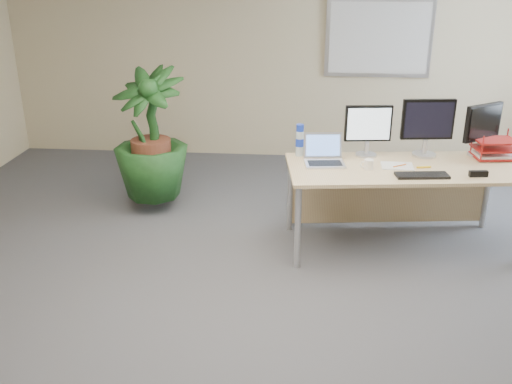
# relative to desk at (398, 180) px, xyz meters

# --- Properties ---
(floor) EXTENTS (8.00, 8.00, 0.00)m
(floor) POSITION_rel_desk_xyz_m (-1.18, -1.55, -0.60)
(floor) COLOR #444348
(floor) RESTS_ON ground
(back_wall) EXTENTS (7.00, 0.04, 2.70)m
(back_wall) POSITION_rel_desk_xyz_m (-1.18, 2.45, 0.75)
(back_wall) COLOR #C6B38C
(back_wall) RESTS_ON floor
(whiteboard) EXTENTS (1.30, 0.04, 0.95)m
(whiteboard) POSITION_rel_desk_xyz_m (0.02, 2.42, 0.95)
(whiteboard) COLOR #ADACB1
(whiteboard) RESTS_ON back_wall
(desk) EXTENTS (2.08, 1.07, 0.76)m
(desk) POSITION_rel_desk_xyz_m (0.00, 0.00, 0.00)
(desk) COLOR tan
(desk) RESTS_ON floor
(floor_plant) EXTENTS (1.09, 1.09, 1.50)m
(floor_plant) POSITION_rel_desk_xyz_m (-2.39, 0.53, 0.15)
(floor_plant) COLOR #153A15
(floor_plant) RESTS_ON floor
(monitor_left) EXTENTS (0.42, 0.19, 0.47)m
(monitor_left) POSITION_rel_desk_xyz_m (-0.28, 0.16, 0.43)
(monitor_left) COLOR #BBBCC0
(monitor_left) RESTS_ON desk
(monitor_right) EXTENTS (0.47, 0.21, 0.52)m
(monitor_right) POSITION_rel_desk_xyz_m (0.24, 0.21, 0.46)
(monitor_right) COLOR #BBBCC0
(monitor_right) RESTS_ON desk
(monitor_dark) EXTENTS (0.37, 0.28, 0.48)m
(monitor_dark) POSITION_rel_desk_xyz_m (0.74, 0.27, 0.44)
(monitor_dark) COLOR #BBBCC0
(monitor_dark) RESTS_ON desk
(laptop) EXTENTS (0.37, 0.34, 0.25)m
(laptop) POSITION_rel_desk_xyz_m (-0.67, -0.06, 0.22)
(laptop) COLOR silver
(laptop) RESTS_ON desk
(keyboard) EXTENTS (0.45, 0.19, 0.02)m
(keyboard) POSITION_rel_desk_xyz_m (0.13, -0.35, 0.17)
(keyboard) COLOR black
(keyboard) RESTS_ON desk
(coffee_mug) EXTENTS (0.11, 0.08, 0.09)m
(coffee_mug) POSITION_rel_desk_xyz_m (-0.30, -0.21, 0.21)
(coffee_mug) COLOR white
(coffee_mug) RESTS_ON desk
(spiral_notebook) EXTENTS (0.28, 0.21, 0.01)m
(spiral_notebook) POSITION_rel_desk_xyz_m (-0.04, -0.12, 0.17)
(spiral_notebook) COLOR silver
(spiral_notebook) RESTS_ON desk
(orange_pen) EXTENTS (0.12, 0.09, 0.01)m
(orange_pen) POSITION_rel_desk_xyz_m (-0.02, -0.13, 0.18)
(orange_pen) COLOR orange
(orange_pen) RESTS_ON spiral_notebook
(yellow_highlighter) EXTENTS (0.13, 0.05, 0.02)m
(yellow_highlighter) POSITION_rel_desk_xyz_m (0.18, -0.13, 0.17)
(yellow_highlighter) COLOR yellow
(yellow_highlighter) RESTS_ON desk
(water_bottle) EXTENTS (0.08, 0.08, 0.29)m
(water_bottle) POSITION_rel_desk_xyz_m (-0.89, 0.12, 0.30)
(water_bottle) COLOR silver
(water_bottle) RESTS_ON desk
(letter_tray) EXTENTS (0.38, 0.31, 0.17)m
(letter_tray) POSITION_rel_desk_xyz_m (0.85, 0.20, 0.24)
(letter_tray) COLOR maroon
(letter_tray) RESTS_ON desk
(stapler) EXTENTS (0.16, 0.06, 0.05)m
(stapler) POSITION_rel_desk_xyz_m (0.59, -0.31, 0.19)
(stapler) COLOR black
(stapler) RESTS_ON desk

